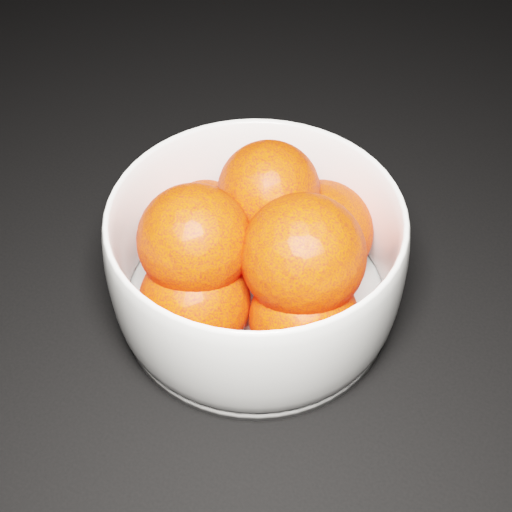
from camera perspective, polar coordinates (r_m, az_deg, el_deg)
The scene contains 2 objects.
bowl at distance 0.48m, azimuth 0.00°, elevation -0.39°, with size 0.20×0.20×0.10m.
orange_pile at distance 0.46m, azimuth 0.47°, elevation 0.24°, with size 0.16×0.17×0.11m.
Camera 1 is at (-0.10, -0.27, 0.40)m, focal length 50.00 mm.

